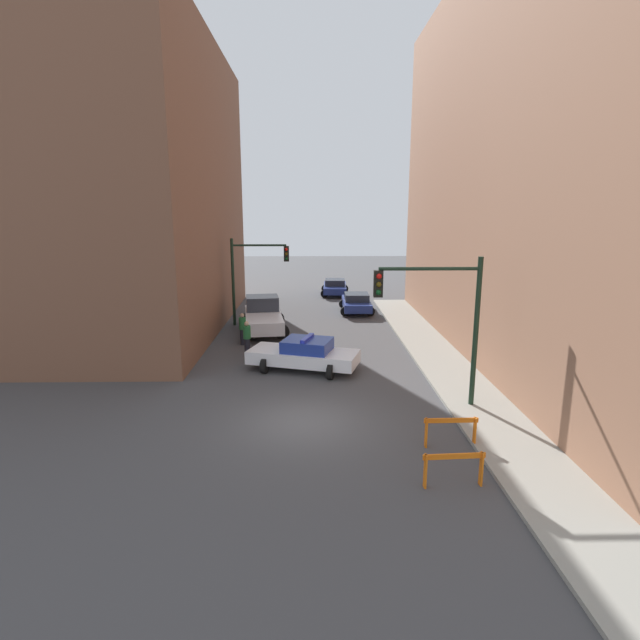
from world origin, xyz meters
TOP-DOWN VIEW (x-y plane):
  - ground_plane at (0.00, 0.00)m, footprint 120.00×120.00m
  - sidewalk_right at (6.20, 0.00)m, footprint 2.40×44.00m
  - building_corner_left at (-12.00, 14.00)m, footprint 14.00×20.00m
  - building_right at (13.40, 8.00)m, footprint 12.00×28.00m
  - traffic_light_near at (4.73, 1.12)m, footprint 3.64×0.35m
  - traffic_light_far at (-3.30, 14.19)m, footprint 3.44×0.35m
  - police_car at (-0.06, 5.39)m, footprint 5.04×3.18m
  - white_truck at (-2.51, 12.61)m, footprint 3.10×5.62m
  - parked_car_near at (3.33, 17.96)m, footprint 2.33×4.33m
  - parked_car_mid at (2.20, 25.02)m, footprint 2.41×4.38m
  - pedestrian_crossing at (-2.82, 7.76)m, footprint 0.37×0.37m
  - pedestrian_corner at (-3.29, 9.65)m, footprint 0.50×0.50m
  - barrier_front at (3.81, -4.03)m, footprint 1.60×0.25m
  - barrier_mid at (4.33, -1.88)m, footprint 1.60×0.19m

SIDE VIEW (x-z plane):
  - ground_plane at x=0.00m, z-range 0.00..0.00m
  - sidewalk_right at x=6.20m, z-range 0.00..0.12m
  - barrier_front at x=3.81m, z-range 0.17..1.07m
  - barrier_mid at x=4.33m, z-range 0.17..1.07m
  - parked_car_near at x=3.33m, z-range 0.02..1.33m
  - parked_car_mid at x=2.20m, z-range 0.02..1.33m
  - police_car at x=-0.06m, z-range -0.04..1.48m
  - pedestrian_crossing at x=-2.82m, z-range 0.03..1.69m
  - pedestrian_corner at x=-3.29m, z-range 0.03..1.69m
  - white_truck at x=-2.51m, z-range -0.04..1.86m
  - traffic_light_far at x=-3.30m, z-range 0.80..6.00m
  - traffic_light_near at x=4.73m, z-range 0.93..6.13m
  - building_corner_left at x=-12.00m, z-range 0.00..16.02m
  - building_right at x=13.40m, z-range 0.00..17.98m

